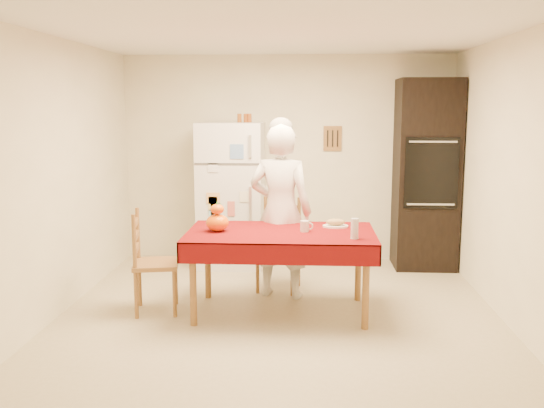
# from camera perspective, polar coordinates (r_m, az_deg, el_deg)

# --- Properties ---
(floor) EXTENTS (4.50, 4.50, 0.00)m
(floor) POSITION_cam_1_polar(r_m,az_deg,el_deg) (5.52, 0.59, -10.80)
(floor) COLOR tan
(floor) RESTS_ON ground
(room_shell) EXTENTS (4.02, 4.52, 2.51)m
(room_shell) POSITION_cam_1_polar(r_m,az_deg,el_deg) (5.19, 0.63, 6.27)
(room_shell) COLOR white
(room_shell) RESTS_ON ground
(refrigerator) EXTENTS (0.75, 0.74, 1.70)m
(refrigerator) POSITION_cam_1_polar(r_m,az_deg,el_deg) (7.19, -3.85, 0.88)
(refrigerator) COLOR white
(refrigerator) RESTS_ON floor
(oven_cabinet) EXTENTS (0.70, 0.62, 2.20)m
(oven_cabinet) POSITION_cam_1_polar(r_m,az_deg,el_deg) (7.28, 14.30, 2.71)
(oven_cabinet) COLOR black
(oven_cabinet) RESTS_ON floor
(dining_table) EXTENTS (1.70, 1.00, 0.76)m
(dining_table) POSITION_cam_1_polar(r_m,az_deg,el_deg) (5.52, 0.84, -3.31)
(dining_table) COLOR brown
(dining_table) RESTS_ON floor
(chair_far) EXTENTS (0.48, 0.47, 0.95)m
(chair_far) POSITION_cam_1_polar(r_m,az_deg,el_deg) (6.30, 0.75, -3.46)
(chair_far) COLOR brown
(chair_far) RESTS_ON floor
(chair_left) EXTENTS (0.47, 0.49, 0.95)m
(chair_left) POSITION_cam_1_polar(r_m,az_deg,el_deg) (5.69, -11.54, -5.02)
(chair_left) COLOR brown
(chair_left) RESTS_ON floor
(seated_woman) EXTENTS (0.70, 0.53, 1.72)m
(seated_woman) POSITION_cam_1_polar(r_m,az_deg,el_deg) (5.97, 0.82, -0.70)
(seated_woman) COLOR silver
(seated_woman) RESTS_ON floor
(coffee_mug) EXTENTS (0.08, 0.08, 0.10)m
(coffee_mug) POSITION_cam_1_polar(r_m,az_deg,el_deg) (5.49, 3.09, -2.10)
(coffee_mug) COLOR silver
(coffee_mug) RESTS_ON dining_table
(pumpkin_lower) EXTENTS (0.21, 0.21, 0.16)m
(pumpkin_lower) POSITION_cam_1_polar(r_m,az_deg,el_deg) (5.53, -5.16, -1.76)
(pumpkin_lower) COLOR #E73D05
(pumpkin_lower) RESTS_ON dining_table
(pumpkin_upper) EXTENTS (0.12, 0.12, 0.09)m
(pumpkin_upper) POSITION_cam_1_polar(r_m,az_deg,el_deg) (5.51, -5.18, -0.49)
(pumpkin_upper) COLOR #D63805
(pumpkin_upper) RESTS_ON pumpkin_lower
(wine_glass) EXTENTS (0.07, 0.07, 0.18)m
(wine_glass) POSITION_cam_1_polar(r_m,az_deg,el_deg) (5.24, 7.78, -2.31)
(wine_glass) COLOR silver
(wine_glass) RESTS_ON dining_table
(bread_plate) EXTENTS (0.24, 0.24, 0.02)m
(bread_plate) POSITION_cam_1_polar(r_m,az_deg,el_deg) (5.73, 5.99, -2.09)
(bread_plate) COLOR white
(bread_plate) RESTS_ON dining_table
(bread_loaf) EXTENTS (0.18, 0.10, 0.06)m
(bread_loaf) POSITION_cam_1_polar(r_m,az_deg,el_deg) (5.72, 6.00, -1.70)
(bread_loaf) COLOR tan
(bread_loaf) RESTS_ON bread_plate
(spice_jar_left) EXTENTS (0.05, 0.05, 0.10)m
(spice_jar_left) POSITION_cam_1_polar(r_m,az_deg,el_deg) (7.16, -3.09, 8.08)
(spice_jar_left) COLOR brown
(spice_jar_left) RESTS_ON refrigerator
(spice_jar_mid) EXTENTS (0.05, 0.05, 0.10)m
(spice_jar_mid) POSITION_cam_1_polar(r_m,az_deg,el_deg) (7.15, -2.49, 8.09)
(spice_jar_mid) COLOR brown
(spice_jar_mid) RESTS_ON refrigerator
(spice_jar_right) EXTENTS (0.05, 0.05, 0.10)m
(spice_jar_right) POSITION_cam_1_polar(r_m,az_deg,el_deg) (7.14, -2.13, 8.09)
(spice_jar_right) COLOR brown
(spice_jar_right) RESTS_ON refrigerator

